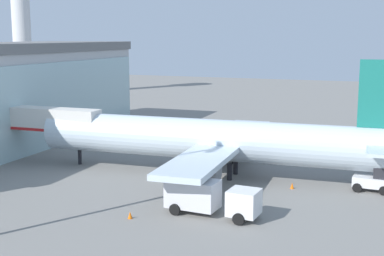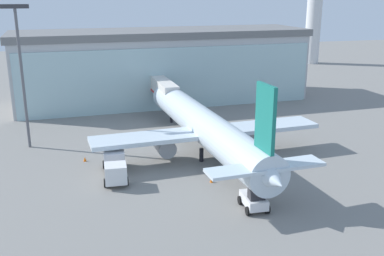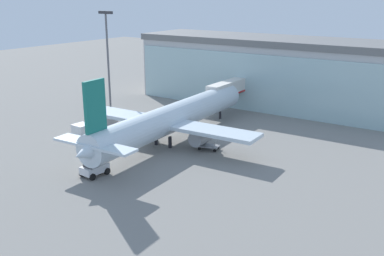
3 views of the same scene
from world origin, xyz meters
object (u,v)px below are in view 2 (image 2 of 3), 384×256
object	(u,v)px
catering_truck	(114,163)
safety_cone_wingtip	(85,159)
airplane	(205,127)
baggage_cart	(250,145)
jet_bridge	(161,87)
pushback_tug	(254,199)
safety_cone_nose	(212,180)
apron_light_mast	(21,65)

from	to	relation	value
catering_truck	safety_cone_wingtip	bearing A→B (deg)	-147.09
safety_cone_wingtip	airplane	bearing A→B (deg)	-5.29
catering_truck	safety_cone_wingtip	world-z (taller)	catering_truck
catering_truck	baggage_cart	bearing A→B (deg)	107.14
catering_truck	baggage_cart	size ratio (longest dim) A/B	2.39
jet_bridge	safety_cone_wingtip	xyz separation A→B (m)	(-12.86, -18.47, -4.34)
jet_bridge	pushback_tug	bearing A→B (deg)	-179.13
jet_bridge	safety_cone_wingtip	world-z (taller)	jet_bridge
pushback_tug	safety_cone_wingtip	world-z (taller)	pushback_tug
airplane	pushback_tug	world-z (taller)	airplane
safety_cone_nose	jet_bridge	bearing A→B (deg)	89.47
baggage_cart	safety_cone_nose	bearing A→B (deg)	34.27
airplane	pushback_tug	distance (m)	15.42
apron_light_mast	safety_cone_nose	world-z (taller)	apron_light_mast
catering_truck	pushback_tug	bearing A→B (deg)	48.69
jet_bridge	airplane	bearing A→B (deg)	-177.59
baggage_cart	safety_cone_nose	xyz separation A→B (m)	(-7.90, -8.86, -0.23)
jet_bridge	apron_light_mast	bearing A→B (deg)	118.36
apron_light_mast	pushback_tug	xyz separation A→B (m)	(21.19, -23.62, -9.64)
jet_bridge	safety_cone_nose	world-z (taller)	jet_bridge
baggage_cart	jet_bridge	bearing A→B (deg)	-82.44
jet_bridge	airplane	size ratio (longest dim) A/B	0.39
jet_bridge	airplane	world-z (taller)	airplane
apron_light_mast	catering_truck	bearing A→B (deg)	-51.93
baggage_cart	pushback_tug	bearing A→B (deg)	55.16
airplane	catering_truck	size ratio (longest dim) A/B	5.14
apron_light_mast	pushback_tug	world-z (taller)	apron_light_mast
safety_cone_wingtip	apron_light_mast	bearing A→B (deg)	133.18
apron_light_mast	baggage_cart	world-z (taller)	apron_light_mast
jet_bridge	apron_light_mast	world-z (taller)	apron_light_mast
pushback_tug	safety_cone_wingtip	xyz separation A→B (m)	(-14.54, 16.53, -0.70)
baggage_cart	pushback_tug	size ratio (longest dim) A/B	0.94
jet_bridge	airplane	distance (m)	19.88
catering_truck	safety_cone_wingtip	size ratio (longest dim) A/B	13.47
safety_cone_wingtip	baggage_cart	bearing A→B (deg)	-2.39
apron_light_mast	airplane	xyz separation A→B (m)	(21.00, -8.42, -7.06)
baggage_cart	safety_cone_nose	size ratio (longest dim) A/B	5.64
airplane	baggage_cart	distance (m)	6.89
jet_bridge	apron_light_mast	distance (m)	23.37
airplane	safety_cone_nose	world-z (taller)	airplane
apron_light_mast	airplane	distance (m)	23.70
safety_cone_wingtip	catering_truck	bearing A→B (deg)	-60.18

